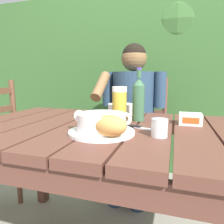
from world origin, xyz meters
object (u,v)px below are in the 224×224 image
(beer_glass, at_px, (119,104))
(beer_bottle, at_px, (138,99))
(bread_roll, at_px, (110,126))
(person_eating, at_px, (132,109))
(soup_bowl, at_px, (102,121))
(butter_tub, at_px, (190,119))
(water_glass_small, at_px, (159,128))
(chair_near_diner, at_px, (136,131))
(table_knife, at_px, (140,128))
(serving_plate, at_px, (102,132))
(diner_bowl, at_px, (121,109))

(beer_glass, relative_size, beer_bottle, 0.65)
(bread_roll, bearing_deg, person_eating, 96.48)
(soup_bowl, relative_size, butter_tub, 2.37)
(person_eating, xyz_separation_m, beer_glass, (0.04, -0.53, 0.11))
(beer_bottle, bearing_deg, water_glass_small, -64.82)
(beer_glass, bearing_deg, chair_near_diner, 93.30)
(chair_near_diner, height_order, table_knife, chair_near_diner)
(serving_plate, distance_m, soup_bowl, 0.04)
(butter_tub, bearing_deg, water_glass_small, -116.31)
(serving_plate, relative_size, table_knife, 1.64)
(person_eating, height_order, soup_bowl, person_eating)
(person_eating, height_order, beer_glass, person_eating)
(serving_plate, bearing_deg, beer_glass, 88.84)
(serving_plate, bearing_deg, soup_bowl, 180.00)
(diner_bowl, bearing_deg, table_knife, -61.99)
(beer_glass, bearing_deg, butter_tub, 3.41)
(beer_glass, distance_m, table_knife, 0.20)
(water_glass_small, distance_m, table_knife, 0.14)
(chair_near_diner, relative_size, diner_bowl, 6.20)
(person_eating, relative_size, bread_roll, 8.53)
(beer_glass, distance_m, butter_tub, 0.34)
(person_eating, xyz_separation_m, table_knife, (0.17, -0.66, 0.02))
(beer_bottle, bearing_deg, soup_bowl, -108.09)
(serving_plate, height_order, table_knife, serving_plate)
(beer_glass, bearing_deg, table_knife, -45.57)
(beer_glass, xyz_separation_m, diner_bowl, (-0.04, 0.19, -0.06))
(beer_bottle, relative_size, butter_tub, 2.64)
(chair_near_diner, bearing_deg, person_eating, -90.86)
(serving_plate, relative_size, diner_bowl, 1.72)
(soup_bowl, bearing_deg, table_knife, 42.58)
(beer_bottle, xyz_separation_m, water_glass_small, (0.13, -0.27, -0.08))
(diner_bowl, bearing_deg, soup_bowl, -85.14)
(beer_bottle, distance_m, diner_bowl, 0.21)
(butter_tub, relative_size, table_knife, 0.63)
(beer_glass, bearing_deg, bread_roll, -80.79)
(table_knife, bearing_deg, beer_glass, 134.43)
(table_knife, bearing_deg, bread_roll, -112.01)
(person_eating, height_order, butter_tub, person_eating)
(water_glass_small, height_order, table_knife, water_glass_small)
(serving_plate, height_order, beer_glass, beer_glass)
(table_knife, bearing_deg, water_glass_small, -48.46)
(chair_near_diner, distance_m, bread_roll, 1.09)
(beer_glass, distance_m, diner_bowl, 0.20)
(soup_bowl, xyz_separation_m, water_glass_small, (0.22, 0.02, -0.01))
(table_knife, relative_size, diner_bowl, 1.05)
(chair_near_diner, xyz_separation_m, table_knife, (0.17, -0.86, 0.25))
(soup_bowl, distance_m, water_glass_small, 0.22)
(serving_plate, relative_size, butter_tub, 2.58)
(water_glass_small, bearing_deg, butter_tub, 63.69)
(beer_glass, bearing_deg, diner_bowl, 102.66)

